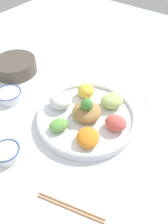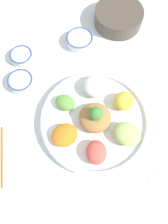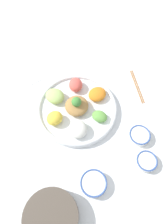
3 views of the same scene
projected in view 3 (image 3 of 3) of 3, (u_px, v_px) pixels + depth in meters
The scene contains 8 objects.
ground_plane at pixel (73, 108), 1.00m from camera, with size 2.40×2.40×0.00m, color white.
salad_platter at pixel (76, 107), 0.97m from camera, with size 0.42×0.42×0.11m.
sauce_bowl_red at pixel (94, 183), 0.81m from camera, with size 0.12×0.12×0.04m.
rice_bowl_blue at pixel (146, 161), 0.85m from camera, with size 0.10×0.10×0.03m.
sauce_bowl_dark at pixel (139, 136), 0.91m from camera, with size 0.10×0.10×0.04m.
side_serving_bowl at pixel (51, 217), 0.74m from camera, with size 0.22×0.22×0.07m.
chopsticks_pair_near at pixel (137, 86), 1.06m from camera, with size 0.22×0.08×0.01m.
serving_spoon_main at pixel (32, 84), 1.06m from camera, with size 0.09×0.11×0.01m.
Camera 3 is at (-0.46, -0.10, 0.88)m, focal length 30.00 mm.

